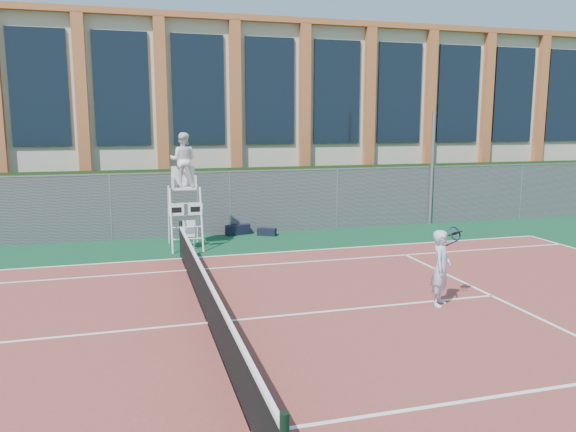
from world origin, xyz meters
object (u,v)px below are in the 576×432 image
object	(u,v)px
umpire_chair	(183,163)
tennis_player	(441,268)
plastic_chair	(189,232)
steel_pole	(432,168)

from	to	relation	value
umpire_chair	tennis_player	distance (m)	8.86
tennis_player	plastic_chair	bearing A→B (deg)	122.16
steel_pole	plastic_chair	size ratio (longest dim) A/B	5.08
steel_pole	tennis_player	xyz separation A→B (m)	(-4.89, -8.96, -1.31)
umpire_chair	plastic_chair	size ratio (longest dim) A/B	4.28
steel_pole	plastic_chair	bearing A→B (deg)	-169.74
plastic_chair	tennis_player	bearing A→B (deg)	-57.84
steel_pole	plastic_chair	world-z (taller)	steel_pole
plastic_chair	tennis_player	xyz separation A→B (m)	(4.56, -7.25, 0.34)
steel_pole	tennis_player	distance (m)	10.29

